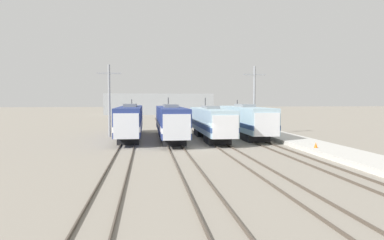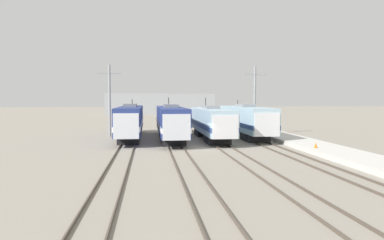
{
  "view_description": "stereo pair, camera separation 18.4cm",
  "coord_description": "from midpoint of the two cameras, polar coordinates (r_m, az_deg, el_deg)",
  "views": [
    {
      "loc": [
        -5.22,
        -36.11,
        4.85
      ],
      "look_at": [
        -0.34,
        4.09,
        2.58
      ],
      "focal_mm": 35.0,
      "sensor_mm": 36.0,
      "label": 1
    },
    {
      "loc": [
        -5.04,
        -36.13,
        4.85
      ],
      "look_at": [
        -0.34,
        4.09,
        2.58
      ],
      "focal_mm": 35.0,
      "sensor_mm": 36.0,
      "label": 2
    }
  ],
  "objects": [
    {
      "name": "locomotive_center_right",
      "position": [
        44.65,
        3.07,
        -0.34
      ],
      "size": [
        2.87,
        17.76,
        5.03
      ],
      "color": "#232326",
      "rests_on": "ground_plane"
    },
    {
      "name": "rail_pair_far_right",
      "position": [
        38.47,
        12.15,
        -4.0
      ],
      "size": [
        1.51,
        120.0,
        0.15
      ],
      "color": "#4C4238",
      "rests_on": "ground_plane"
    },
    {
      "name": "catenary_tower_left",
      "position": [
        49.51,
        -12.35,
        3.23
      ],
      "size": [
        3.14,
        0.31,
        9.28
      ],
      "color": "gray",
      "rests_on": "ground_plane"
    },
    {
      "name": "depot_building",
      "position": [
        119.67,
        -4.85,
        2.44
      ],
      "size": [
        33.73,
        9.02,
        6.56
      ],
      "color": "#9EA3A8",
      "rests_on": "ground_plane"
    },
    {
      "name": "rail_pair_far_left",
      "position": [
        36.49,
        -9.92,
        -4.36
      ],
      "size": [
        1.51,
        120.0,
        0.15
      ],
      "color": "#4C4238",
      "rests_on": "ground_plane"
    },
    {
      "name": "locomotive_far_left",
      "position": [
        46.44,
        -9.23,
        -0.11
      ],
      "size": [
        2.75,
        20.07,
        4.81
      ],
      "color": "black",
      "rests_on": "ground_plane"
    },
    {
      "name": "rail_pair_center_right",
      "position": [
        37.21,
        5.09,
        -4.18
      ],
      "size": [
        1.51,
        120.0,
        0.15
      ],
      "color": "#4C4238",
      "rests_on": "ground_plane"
    },
    {
      "name": "locomotive_center_left",
      "position": [
        44.33,
        -3.13,
        -0.25
      ],
      "size": [
        2.92,
        19.38,
        5.06
      ],
      "color": "black",
      "rests_on": "ground_plane"
    },
    {
      "name": "rail_pair_center_left",
      "position": [
        36.54,
        -2.34,
        -4.31
      ],
      "size": [
        1.51,
        120.0,
        0.15
      ],
      "color": "#4C4238",
      "rests_on": "ground_plane"
    },
    {
      "name": "ground_plane",
      "position": [
        36.8,
        1.41,
        -4.37
      ],
      "size": [
        400.0,
        400.0,
        0.0
      ],
      "primitive_type": "plane",
      "color": "gray"
    },
    {
      "name": "catenary_tower_right",
      "position": [
        51.33,
        9.64,
        3.26
      ],
      "size": [
        3.14,
        0.31,
        9.28
      ],
      "color": "gray",
      "rests_on": "ground_plane"
    },
    {
      "name": "platform",
      "position": [
        39.92,
        17.61,
        -3.6
      ],
      "size": [
        4.0,
        120.0,
        0.45
      ],
      "color": "beige",
      "rests_on": "ground_plane"
    },
    {
      "name": "traffic_cone",
      "position": [
        35.64,
        18.46,
        -3.66
      ],
      "size": [
        0.33,
        0.33,
        0.5
      ],
      "color": "orange",
      "rests_on": "platform"
    },
    {
      "name": "locomotive_far_right",
      "position": [
        47.71,
        8.35,
        -0.05
      ],
      "size": [
        3.01,
        18.09,
        4.72
      ],
      "color": "#232326",
      "rests_on": "ground_plane"
    }
  ]
}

